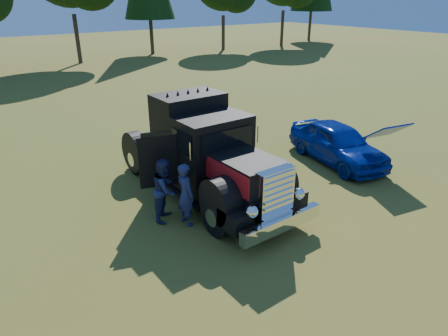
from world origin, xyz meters
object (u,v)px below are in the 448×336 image
(hotrod_coupe, at_px, (338,143))
(diamond_t_truck, at_px, (205,156))
(spectator_far, at_px, (165,189))
(spectator_near, at_px, (186,194))

(hotrod_coupe, bearing_deg, diamond_t_truck, 172.78)
(diamond_t_truck, height_order, spectator_far, diamond_t_truck)
(spectator_near, bearing_deg, spectator_far, 26.77)
(hotrod_coupe, relative_size, spectator_far, 2.57)
(diamond_t_truck, xyz_separation_m, hotrod_coupe, (5.38, -0.68, -0.55))
(hotrod_coupe, distance_m, spectator_far, 7.07)
(diamond_t_truck, height_order, spectator_near, diamond_t_truck)
(diamond_t_truck, distance_m, spectator_far, 1.82)
(diamond_t_truck, bearing_deg, spectator_near, -141.00)
(hotrod_coupe, xyz_separation_m, spectator_far, (-7.07, 0.12, 0.15))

